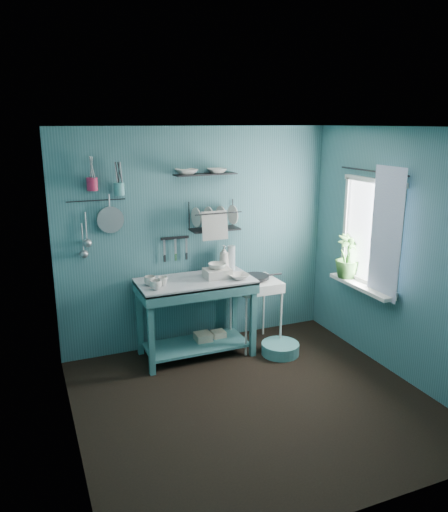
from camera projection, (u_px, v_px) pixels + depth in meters
name	position (u px, v px, depth m)	size (l,w,h in m)	color
floor	(254.00, 401.00, 4.68)	(3.20, 3.20, 0.00)	black
ceiling	(258.00, 127.00, 4.04)	(3.20, 3.20, 0.00)	silver
wall_back	(198.00, 239.00, 5.70)	(3.20, 3.20, 0.00)	#336269
wall_front	(364.00, 342.00, 3.02)	(3.20, 3.20, 0.00)	#336269
wall_left	(65.00, 298.00, 3.77)	(3.00, 3.00, 0.00)	#336269
wall_right	(401.00, 256.00, 4.95)	(3.00, 3.00, 0.00)	#336269
work_counter	(196.00, 318.00, 5.52)	(1.25, 0.63, 0.89)	#356D70
mug_left	(156.00, 285.00, 5.07)	(0.12, 0.12, 0.10)	beige
mug_mid	(163.00, 281.00, 5.20)	(0.10, 0.10, 0.09)	beige
mug_right	(150.00, 281.00, 5.21)	(0.12, 0.12, 0.10)	beige
wash_tub	(217.00, 273.00, 5.47)	(0.28, 0.22, 0.10)	beige
tub_bowl	(217.00, 266.00, 5.44)	(0.20, 0.20, 0.06)	beige
soap_bottle	(224.00, 258.00, 5.70)	(0.12, 0.12, 0.30)	beige
water_bottle	(231.00, 257.00, 5.76)	(0.09, 0.09, 0.28)	#A5B2B8
counter_bowl	(239.00, 276.00, 5.43)	(0.22, 0.22, 0.05)	beige
hotplate_stand	(255.00, 313.00, 5.79)	(0.50, 0.50, 0.80)	white
frying_pan	(256.00, 277.00, 5.68)	(0.30, 0.30, 0.04)	black
knife_strip	(175.00, 238.00, 5.56)	(0.32, 0.02, 0.03)	black
dish_rack	(215.00, 216.00, 5.57)	(0.55, 0.24, 0.32)	black
upper_shelf	(206.00, 174.00, 5.44)	(0.70, 0.18, 0.01)	black
shelf_bowl_left	(186.00, 168.00, 5.34)	(0.24, 0.24, 0.06)	beige
shelf_bowl_right	(217.00, 164.00, 5.46)	(0.21, 0.21, 0.05)	beige
utensil_cup_magenta	(92.00, 184.00, 5.02)	(0.11, 0.11, 0.13)	#AD2044
utensil_cup_teal	(119.00, 189.00, 5.14)	(0.11, 0.11, 0.13)	teal
colander	(110.00, 220.00, 5.21)	(0.28, 0.28, 0.03)	#A0A2A8
ladle_outer	(86.00, 227.00, 5.14)	(0.01, 0.01, 0.30)	#A0A2A8
ladle_inner	(82.00, 238.00, 5.15)	(0.01, 0.01, 0.30)	#A0A2A8
hook_rail	(96.00, 200.00, 5.13)	(0.01, 0.01, 0.60)	black
window_glass	(371.00, 233.00, 5.31)	(1.10, 1.10, 0.00)	white
windowsill	(361.00, 286.00, 5.43)	(0.16, 0.95, 0.04)	white
curtain	(386.00, 234.00, 5.00)	(1.35, 1.35, 0.00)	white
curtain_rod	(373.00, 171.00, 5.12)	(0.02, 0.02, 1.05)	black
potted_plant	(348.00, 256.00, 5.61)	(0.28, 0.28, 0.49)	#336729
storage_tin_large	(203.00, 342.00, 5.69)	(0.18, 0.18, 0.22)	tan
storage_tin_small	(218.00, 339.00, 5.79)	(0.15, 0.15, 0.20)	tan
floor_basin	(280.00, 349.00, 5.63)	(0.42, 0.42, 0.13)	teal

